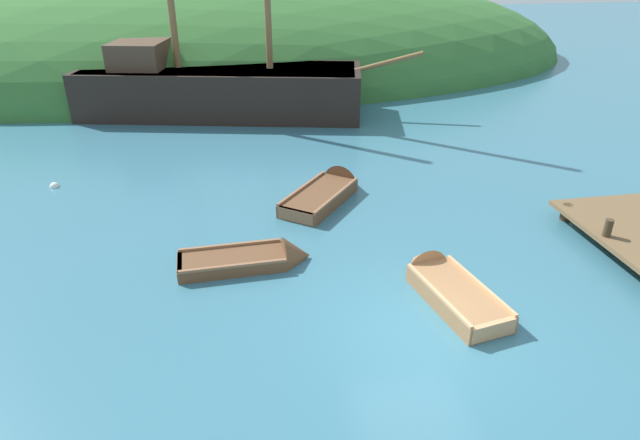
{
  "coord_description": "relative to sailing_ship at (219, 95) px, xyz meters",
  "views": [
    {
      "loc": [
        -3.52,
        -8.36,
        6.98
      ],
      "look_at": [
        -1.2,
        4.88,
        0.15
      ],
      "focal_mm": 30.81,
      "sensor_mm": 36.0,
      "label": 1
    }
  ],
  "objects": [
    {
      "name": "shore_hill",
      "position": [
        -2.25,
        12.53,
        -0.84
      ],
      "size": [
        50.7,
        26.05,
        11.76
      ],
      "primitive_type": "ellipsoid",
      "color": "#387033",
      "rests_on": "ground"
    },
    {
      "name": "rowboat_outer_right",
      "position": [
        0.67,
        -13.36,
        -0.75
      ],
      "size": [
        3.22,
        1.19,
        1.03
      ],
      "rotation": [
        0.0,
        0.0,
        0.04
      ],
      "color": "brown",
      "rests_on": "ground"
    },
    {
      "name": "ground_plane",
      "position": [
        3.77,
        -16.48,
        -0.84
      ],
      "size": [
        120.0,
        120.0,
        0.0
      ],
      "primitive_type": "plane",
      "color": "teal"
    },
    {
      "name": "sailing_ship",
      "position": [
        0.0,
        0.0,
        0.0
      ],
      "size": [
        15.05,
        6.41,
        13.52
      ],
      "rotation": [
        0.0,
        0.0,
        -0.22
      ],
      "color": "black",
      "rests_on": "ground"
    },
    {
      "name": "buoy_white",
      "position": [
        -5.32,
        -7.55,
        -0.84
      ],
      "size": [
        0.3,
        0.3,
        0.3
      ],
      "primitive_type": "sphere",
      "color": "white",
      "rests_on": "ground"
    },
    {
      "name": "rowboat_center",
      "position": [
        3.14,
        -9.79,
        -0.7
      ],
      "size": [
        3.12,
        3.53,
        1.17
      ],
      "rotation": [
        0.0,
        0.0,
        0.91
      ],
      "color": "brown",
      "rests_on": "ground"
    },
    {
      "name": "rowboat_outer_left",
      "position": [
        4.73,
        -15.33,
        -0.7
      ],
      "size": [
        1.66,
        3.29,
        1.06
      ],
      "rotation": [
        0.0,
        0.0,
        1.76
      ],
      "color": "#9E7047",
      "rests_on": "ground"
    }
  ]
}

